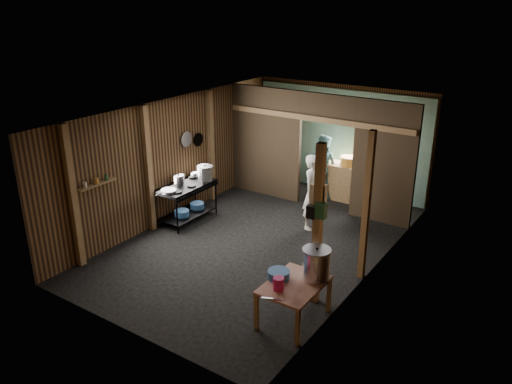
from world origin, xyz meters
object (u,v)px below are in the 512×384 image
Objects in this scene: gas_range at (187,203)px; stove_pot_large at (205,174)px; prep_table at (294,302)px; yellow_tub at (348,161)px; stock_pot at (316,264)px; cook at (313,192)px; pink_bucket at (279,284)px.

gas_range is 3.99× the size of stove_pot_large.
gas_range is 1.32× the size of prep_table.
yellow_tub is (2.35, 3.01, 0.55)m from gas_range.
prep_table is at bearing -74.48° from yellow_tub.
stock_pot is 3.09m from cook.
gas_range reaches higher than prep_table.
stock_pot is 4.81m from yellow_tub.
prep_table is 2.09× the size of stock_pot.
gas_range reaches higher than pink_bucket.
yellow_tub is at bearing 105.52° from prep_table.
stove_pot_large reaches higher than stock_pot.
stock_pot is (3.89, -1.55, 0.44)m from gas_range.
stove_pot_large is 3.37m from yellow_tub.
stock_pot reaches higher than prep_table.
cook is (2.25, 0.72, -0.18)m from stove_pot_large.
yellow_tub is (-1.24, 5.14, 0.24)m from pink_bucket.
prep_table is 3.02× the size of stove_pot_large.
pink_bucket is 0.51× the size of yellow_tub.
cook is (2.42, 1.17, 0.38)m from gas_range.
prep_table is 5.38× the size of pink_bucket.
prep_table is 0.65m from stock_pot.
gas_range is 3.64× the size of yellow_tub.
pink_bucket is (-0.11, -0.26, 0.41)m from prep_table.
gas_range is at bearing 153.22° from prep_table.
stock_pot is 0.66m from pink_bucket.
stock_pot is (0.18, 0.32, 0.54)m from prep_table.
prep_table is 0.66× the size of cook.
gas_range is 0.74m from stove_pot_large.
gas_range is 4.21m from stock_pot.
stove_pot_large is 0.22× the size of cook.
prep_table is at bearing 66.24° from pink_bucket.
pink_bucket is at bearing -36.95° from stove_pot_large.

